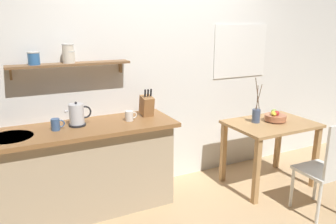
{
  "coord_description": "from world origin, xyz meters",
  "views": [
    {
      "loc": [
        -1.56,
        -2.71,
        1.85
      ],
      "look_at": [
        -0.1,
        0.25,
        0.95
      ],
      "focal_mm": 35.23,
      "sensor_mm": 36.0,
      "label": 1
    }
  ],
  "objects": [
    {
      "name": "back_wall",
      "position": [
        0.2,
        0.65,
        1.35
      ],
      "size": [
        6.8,
        0.11,
        2.7
      ],
      "color": "white",
      "rests_on": "ground_plane"
    },
    {
      "name": "electric_kettle",
      "position": [
        -1.01,
        0.35,
        1.01
      ],
      "size": [
        0.25,
        0.16,
        0.23
      ],
      "color": "black",
      "rests_on": "kitchen_counter"
    },
    {
      "name": "knife_block",
      "position": [
        -0.29,
        0.38,
        1.01
      ],
      "size": [
        0.11,
        0.17,
        0.29
      ],
      "color": "#9E6B3D",
      "rests_on": "kitchen_counter"
    },
    {
      "name": "dining_table",
      "position": [
        1.07,
        -0.03,
        0.63
      ],
      "size": [
        0.96,
        0.68,
        0.75
      ],
      "color": "tan",
      "rests_on": "ground_plane"
    },
    {
      "name": "kitchen_counter",
      "position": [
        -1.0,
        0.32,
        0.46
      ],
      "size": [
        1.83,
        0.63,
        0.9
      ],
      "color": "tan",
      "rests_on": "ground_plane"
    },
    {
      "name": "wall_shelf",
      "position": [
        -1.06,
        0.49,
        1.51
      ],
      "size": [
        1.13,
        0.2,
        0.31
      ],
      "color": "brown"
    },
    {
      "name": "ground_plane",
      "position": [
        0.0,
        0.0,
        0.0
      ],
      "size": [
        14.0,
        14.0,
        0.0
      ],
      "primitive_type": "plane",
      "color": "tan"
    },
    {
      "name": "twig_vase",
      "position": [
        0.91,
        0.06,
        0.84
      ],
      "size": [
        0.09,
        0.09,
        0.51
      ],
      "color": "#475675",
      "rests_on": "dining_table"
    },
    {
      "name": "fruit_bowl",
      "position": [
        1.14,
        -0.01,
        0.81
      ],
      "size": [
        0.24,
        0.24,
        0.14
      ],
      "color": "#BC704C",
      "rests_on": "dining_table"
    },
    {
      "name": "coffee_mug_by_sink",
      "position": [
        -1.21,
        0.29,
        0.96
      ],
      "size": [
        0.12,
        0.08,
        0.11
      ],
      "color": "#3D5B89",
      "rests_on": "kitchen_counter"
    },
    {
      "name": "coffee_mug_spare",
      "position": [
        -0.51,
        0.29,
        0.95
      ],
      "size": [
        0.12,
        0.08,
        0.1
      ],
      "color": "white",
      "rests_on": "kitchen_counter"
    },
    {
      "name": "dining_chair_near",
      "position": [
        1.1,
        -0.79,
        0.53
      ],
      "size": [
        0.41,
        0.4,
        0.97
      ],
      "color": "white",
      "rests_on": "ground_plane"
    }
  ]
}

